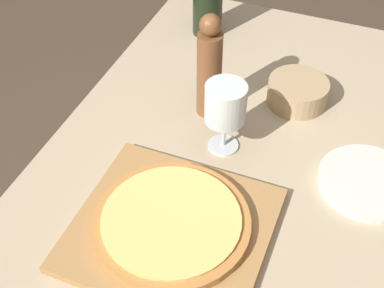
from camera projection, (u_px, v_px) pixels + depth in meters
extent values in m
cube|color=tan|center=(216.00, 209.00, 1.05)|extent=(0.80, 1.50, 0.03)
cylinder|color=brown|center=(188.00, 105.00, 1.86)|extent=(0.06, 0.06, 0.74)
cube|color=#A87A47|center=(172.00, 229.00, 0.98)|extent=(0.35, 0.33, 0.02)
cylinder|color=#BC7A3D|center=(171.00, 223.00, 0.97)|extent=(0.29, 0.29, 0.02)
cylinder|color=#E0C66B|center=(171.00, 219.00, 0.96)|extent=(0.25, 0.25, 0.01)
cylinder|color=brown|center=(209.00, 75.00, 1.16)|extent=(0.05, 0.05, 0.20)
sphere|color=brown|center=(211.00, 25.00, 1.07)|extent=(0.05, 0.05, 0.05)
cylinder|color=silver|center=(223.00, 145.00, 1.15)|extent=(0.07, 0.07, 0.00)
cylinder|color=silver|center=(224.00, 132.00, 1.12)|extent=(0.01, 0.01, 0.07)
cylinder|color=silver|center=(226.00, 103.00, 1.07)|extent=(0.09, 0.09, 0.08)
cylinder|color=tan|center=(298.00, 92.00, 1.24)|extent=(0.14, 0.14, 0.06)
cylinder|color=silver|center=(368.00, 182.00, 1.07)|extent=(0.20, 0.20, 0.01)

